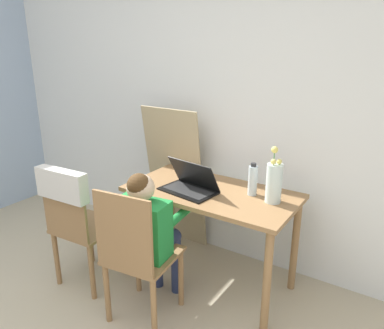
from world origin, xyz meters
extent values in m
cube|color=white|center=(0.00, 2.23, 1.25)|extent=(6.40, 0.05, 2.50)
cube|color=olive|center=(0.30, 1.75, 0.71)|extent=(1.16, 0.60, 0.03)
cylinder|color=olive|center=(-0.23, 1.50, 0.35)|extent=(0.05, 0.05, 0.69)
cylinder|color=olive|center=(0.83, 1.50, 0.35)|extent=(0.05, 0.05, 0.69)
cylinder|color=olive|center=(-0.23, 2.00, 0.35)|extent=(0.05, 0.05, 0.69)
cylinder|color=olive|center=(0.83, 2.00, 0.35)|extent=(0.05, 0.05, 0.69)
cube|color=olive|center=(0.12, 1.23, 0.43)|extent=(0.45, 0.45, 0.02)
cube|color=olive|center=(0.14, 1.04, 0.67)|extent=(0.38, 0.07, 0.47)
cylinder|color=olive|center=(0.27, 1.42, 0.21)|extent=(0.04, 0.04, 0.42)
cylinder|color=olive|center=(-0.07, 1.37, 0.21)|extent=(0.04, 0.04, 0.42)
cylinder|color=olive|center=(0.31, 1.08, 0.21)|extent=(0.04, 0.04, 0.42)
cylinder|color=olive|center=(-0.03, 1.04, 0.21)|extent=(0.04, 0.04, 0.42)
cube|color=olive|center=(-0.45, 1.30, 0.43)|extent=(0.43, 0.43, 0.02)
cube|color=olive|center=(-0.44, 1.11, 0.67)|extent=(0.38, 0.04, 0.47)
cylinder|color=olive|center=(-0.30, 1.48, 0.21)|extent=(0.04, 0.04, 0.42)
cylinder|color=olive|center=(-0.64, 1.45, 0.21)|extent=(0.04, 0.04, 0.42)
cylinder|color=olive|center=(-0.27, 1.14, 0.21)|extent=(0.04, 0.04, 0.42)
cylinder|color=olive|center=(-0.61, 1.11, 0.21)|extent=(0.04, 0.04, 0.42)
cube|color=beige|center=(-0.44, 1.11, 0.82)|extent=(0.40, 0.11, 0.20)
cube|color=#1E8438|center=(0.12, 1.23, 0.62)|extent=(0.35, 0.22, 0.36)
sphere|color=beige|center=(0.12, 1.23, 0.88)|extent=(0.17, 0.17, 0.17)
sphere|color=#4C3319|center=(0.12, 1.21, 0.90)|extent=(0.14, 0.14, 0.14)
cylinder|color=navy|center=(0.18, 1.38, 0.45)|extent=(0.12, 0.29, 0.09)
cylinder|color=navy|center=(0.03, 1.36, 0.45)|extent=(0.12, 0.29, 0.09)
cylinder|color=navy|center=(0.16, 1.51, 0.22)|extent=(0.08, 0.08, 0.44)
cylinder|color=navy|center=(0.01, 1.50, 0.22)|extent=(0.08, 0.08, 0.44)
cylinder|color=#1E8438|center=(0.23, 1.45, 0.64)|extent=(0.09, 0.25, 0.06)
cylinder|color=#1E8438|center=(-0.05, 1.42, 0.64)|extent=(0.09, 0.25, 0.06)
cube|color=black|center=(0.17, 1.64, 0.73)|extent=(0.41, 0.28, 0.01)
cube|color=#2D2D2D|center=(0.17, 1.64, 0.74)|extent=(0.35, 0.20, 0.00)
cube|color=black|center=(0.18, 1.70, 0.83)|extent=(0.39, 0.17, 0.20)
cube|color=silver|center=(0.18, 1.71, 0.84)|extent=(0.35, 0.15, 0.18)
cylinder|color=silver|center=(0.72, 1.80, 0.85)|extent=(0.10, 0.10, 0.25)
cylinder|color=#3D7A38|center=(0.74, 1.81, 0.89)|extent=(0.01, 0.01, 0.22)
sphere|color=#EFDB66|center=(0.74, 1.81, 1.00)|extent=(0.03, 0.03, 0.03)
cylinder|color=#3D7A38|center=(0.70, 1.82, 0.92)|extent=(0.01, 0.01, 0.29)
sphere|color=#EFDB66|center=(0.70, 1.82, 1.06)|extent=(0.04, 0.04, 0.04)
cylinder|color=#3D7A38|center=(0.71, 1.78, 0.89)|extent=(0.01, 0.01, 0.22)
sphere|color=#EFDB66|center=(0.71, 1.78, 1.00)|extent=(0.03, 0.03, 0.03)
cylinder|color=silver|center=(0.56, 1.84, 0.82)|extent=(0.06, 0.06, 0.20)
cylinder|color=#262628|center=(0.56, 1.84, 0.93)|extent=(0.04, 0.04, 0.02)
cube|color=tan|center=(-0.25, 2.08, 0.60)|extent=(0.53, 0.18, 1.20)
camera|label=1|loc=(1.48, -0.30, 1.71)|focal=35.00mm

